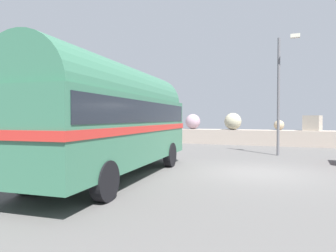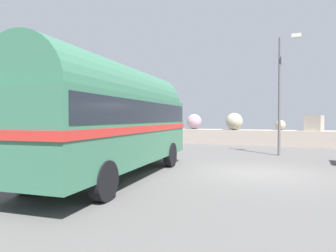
{
  "view_description": "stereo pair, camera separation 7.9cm",
  "coord_description": "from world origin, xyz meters",
  "views": [
    {
      "loc": [
        1.0,
        -10.95,
        1.95
      ],
      "look_at": [
        -2.84,
        -1.3,
        1.68
      ],
      "focal_mm": 31.94,
      "sensor_mm": 36.0,
      "label": 1
    },
    {
      "loc": [
        1.07,
        -10.92,
        1.95
      ],
      "look_at": [
        -2.84,
        -1.3,
        1.68
      ],
      "focal_mm": 31.94,
      "sensor_mm": 36.0,
      "label": 2
    }
  ],
  "objects": [
    {
      "name": "ground",
      "position": [
        0.0,
        0.0,
        0.01
      ],
      "size": [
        32.0,
        26.0,
        0.02
      ],
      "color": "#565453"
    },
    {
      "name": "breakwater",
      "position": [
        0.49,
        11.8,
        0.74
      ],
      "size": [
        31.36,
        2.61,
        2.5
      ],
      "color": "#A09286",
      "rests_on": "ground"
    },
    {
      "name": "vintage_coach",
      "position": [
        -4.21,
        -2.59,
        2.05
      ],
      "size": [
        3.11,
        8.75,
        3.7
      ],
      "rotation": [
        0.0,
        0.0,
        0.08
      ],
      "color": "black",
      "rests_on": "ground"
    },
    {
      "name": "lamp_post",
      "position": [
        0.69,
        5.51,
        3.46
      ],
      "size": [
        1.05,
        0.68,
        6.1
      ],
      "color": "#5B5B60",
      "rests_on": "ground"
    }
  ]
}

